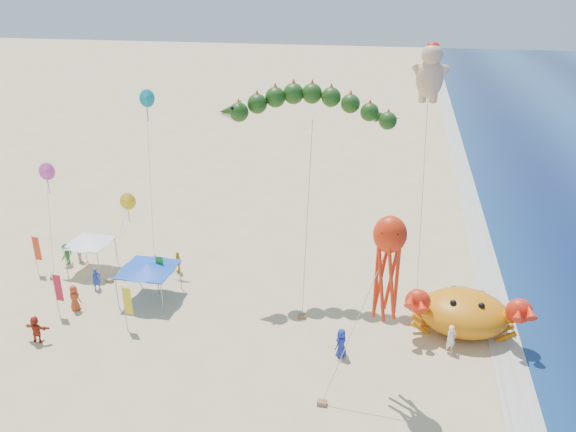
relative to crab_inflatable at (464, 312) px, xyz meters
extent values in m
plane|color=#D1B784|center=(-9.48, -0.87, -1.44)|extent=(320.00, 320.00, 0.00)
plane|color=silver|center=(2.52, -0.87, -1.43)|extent=(320.00, 320.00, 0.00)
ellipsoid|color=orange|center=(0.00, 0.12, -0.12)|extent=(5.57, 4.62, 2.63)
sphere|color=red|center=(-2.94, -0.99, 1.04)|extent=(1.56, 1.56, 1.56)
sphere|color=black|center=(-0.83, -0.80, 1.04)|extent=(0.40, 0.40, 0.40)
sphere|color=red|center=(2.94, -0.99, 1.04)|extent=(1.56, 1.56, 1.56)
sphere|color=black|center=(0.83, -0.80, 1.04)|extent=(0.40, 0.40, 0.40)
cone|color=#183D10|center=(-15.81, 4.27, 11.37)|extent=(1.59, 1.17, 1.30)
cylinder|color=#B2B2B2|center=(-10.34, 1.86, 4.72)|extent=(0.34, 4.86, 12.03)
cube|color=olive|center=(-10.19, -0.55, -1.31)|extent=(0.50, 0.35, 0.25)
ellipsoid|color=#E7B08D|center=(-3.09, 9.42, 12.78)|extent=(1.89, 1.56, 2.78)
sphere|color=#E7B08D|center=(-3.09, 9.25, 14.41)|extent=(1.45, 1.45, 1.45)
ellipsoid|color=red|center=(-3.09, 9.33, 14.92)|extent=(0.94, 0.94, 0.66)
cylinder|color=#B2B2B2|center=(-2.92, 6.82, 5.19)|extent=(0.39, 5.24, 12.97)
cube|color=olive|center=(-2.74, 4.22, -1.31)|extent=(0.50, 0.35, 0.25)
ellipsoid|color=red|center=(-4.87, -6.05, 7.65)|extent=(1.67, 1.51, 1.92)
cylinder|color=#B2B2B2|center=(-6.28, -7.22, 2.90)|extent=(2.86, 2.39, 8.40)
cube|color=olive|center=(-7.68, -8.38, -1.31)|extent=(0.50, 0.35, 0.25)
cylinder|color=gray|center=(-22.66, -1.80, -0.34)|extent=(0.06, 0.06, 2.20)
cylinder|color=gray|center=(-19.41, -1.80, -0.34)|extent=(0.06, 0.06, 2.20)
cylinder|color=gray|center=(-22.66, 1.44, -0.34)|extent=(0.06, 0.06, 2.20)
cylinder|color=gray|center=(-19.41, 1.44, -0.34)|extent=(0.06, 0.06, 2.20)
cube|color=blue|center=(-21.03, -0.18, 0.80)|extent=(3.49, 3.49, 0.08)
cone|color=blue|center=(-21.03, -0.18, 1.04)|extent=(3.84, 3.84, 0.45)
cylinder|color=gray|center=(-28.47, 1.44, -0.34)|extent=(0.06, 0.06, 2.20)
cylinder|color=gray|center=(-25.80, 1.44, -0.34)|extent=(0.06, 0.06, 2.20)
cylinder|color=gray|center=(-28.47, 4.11, -0.34)|extent=(0.06, 0.06, 2.20)
cylinder|color=gray|center=(-25.80, 4.11, -0.34)|extent=(0.06, 0.06, 2.20)
cube|color=white|center=(-27.13, 2.78, 0.80)|extent=(2.91, 2.91, 0.08)
cone|color=white|center=(-27.13, 2.78, 1.04)|extent=(3.20, 3.20, 0.45)
cylinder|color=gray|center=(-20.90, -4.08, 0.16)|extent=(0.05, 0.05, 3.20)
cube|color=yellow|center=(-20.62, -4.08, 0.66)|extent=(0.50, 0.04, 1.90)
cylinder|color=gray|center=(-26.08, -3.49, 0.16)|extent=(0.05, 0.05, 3.20)
cube|color=red|center=(-25.80, -3.49, 0.66)|extent=(0.50, 0.04, 1.90)
cylinder|color=gray|center=(-30.93, 1.37, 0.16)|extent=(0.05, 0.05, 3.20)
cube|color=red|center=(-30.65, 1.37, 0.66)|extent=(0.50, 0.04, 1.90)
cylinder|color=gray|center=(-20.62, 0.27, 0.16)|extent=(0.05, 0.05, 3.20)
cube|color=#199722|center=(-20.34, 0.27, 0.66)|extent=(0.50, 0.04, 1.90)
imported|color=#A3301A|center=(-25.66, -6.43, -0.54)|extent=(1.67, 0.57, 1.79)
imported|color=#A83D1A|center=(-25.32, -2.67, -0.52)|extent=(1.00, 0.76, 1.83)
imported|color=#206127|center=(-29.51, 3.14, -0.57)|extent=(0.76, 1.18, 1.74)
imported|color=#1A299B|center=(-7.21, -4.07, -0.52)|extent=(0.97, 1.07, 1.84)
imported|color=white|center=(-28.77, 3.94, -0.49)|extent=(1.13, 1.17, 1.89)
imported|color=yellow|center=(-20.53, 3.71, -0.60)|extent=(0.94, 1.03, 1.68)
imported|color=#2038BE|center=(-25.27, 0.08, -0.61)|extent=(0.70, 0.71, 1.65)
imported|color=white|center=(-0.85, -2.33, -0.54)|extent=(0.79, 0.71, 1.80)
cone|color=#0D7E8F|center=(-23.09, 6.34, 11.19)|extent=(1.30, 0.51, 1.32)
cylinder|color=#B2B2B2|center=(-22.84, 4.84, 4.90)|extent=(0.55, 3.04, 12.38)
cube|color=olive|center=(-22.59, 3.34, -1.31)|extent=(0.50, 0.35, 0.25)
cone|color=yellow|center=(-24.63, 4.60, 3.66)|extent=(1.30, 0.51, 1.32)
cylinder|color=#B2B2B2|center=(-24.38, 3.10, 1.13)|extent=(0.55, 3.04, 4.86)
cube|color=olive|center=(-24.13, 1.60, -1.31)|extent=(0.50, 0.35, 0.25)
cone|color=#D747AA|center=(-30.02, 3.13, 6.16)|extent=(1.30, 0.51, 1.32)
cylinder|color=#B2B2B2|center=(-29.77, 1.63, 2.39)|extent=(0.55, 3.04, 7.36)
cube|color=olive|center=(-29.52, 0.13, -1.31)|extent=(0.50, 0.35, 0.25)
camera|label=1|loc=(-4.72, -31.50, 19.29)|focal=35.00mm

